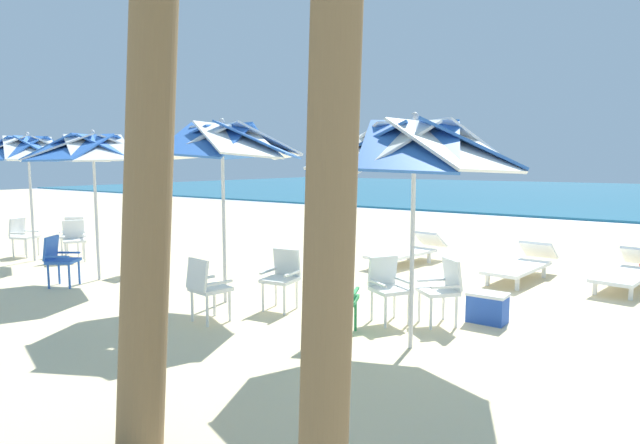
{
  "coord_description": "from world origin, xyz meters",
  "views": [
    {
      "loc": [
        3.07,
        -8.53,
        2.12
      ],
      "look_at": [
        -2.71,
        -0.6,
        1.0
      ],
      "focal_mm": 29.79,
      "sensor_mm": 36.0,
      "label": 1
    }
  ],
  "objects_px": {
    "plastic_chair_2": "(338,296)",
    "plastic_chair_7": "(22,234)",
    "beach_umbrella_3": "(28,150)",
    "sun_lounger_1": "(521,264)",
    "plastic_chair_4": "(282,275)",
    "palm_tree_1": "(146,26)",
    "plastic_chair_8": "(73,233)",
    "beach_umbrella_2": "(93,149)",
    "plastic_chair_6": "(59,258)",
    "sun_lounger_0": "(628,272)",
    "sun_lounger_2": "(407,251)",
    "plastic_chair_0": "(388,285)",
    "plastic_chair_5": "(142,247)",
    "plastic_chair_1": "(443,287)",
    "plastic_chair_3": "(206,286)",
    "beach_umbrella_0": "(414,148)",
    "plastic_chair_9": "(74,238)",
    "beach_umbrella_1": "(222,143)",
    "cooler_box": "(487,307)"
  },
  "relations": [
    {
      "from": "beach_umbrella_3",
      "to": "palm_tree_1",
      "type": "bearing_deg",
      "value": -20.07
    },
    {
      "from": "beach_umbrella_3",
      "to": "sun_lounger_0",
      "type": "distance_m",
      "value": 11.77
    },
    {
      "from": "plastic_chair_2",
      "to": "palm_tree_1",
      "type": "height_order",
      "value": "palm_tree_1"
    },
    {
      "from": "plastic_chair_5",
      "to": "cooler_box",
      "type": "height_order",
      "value": "plastic_chair_5"
    },
    {
      "from": "beach_umbrella_2",
      "to": "plastic_chair_9",
      "type": "xyz_separation_m",
      "value": [
        -2.16,
        0.75,
        -1.84
      ]
    },
    {
      "from": "beach_umbrella_3",
      "to": "sun_lounger_1",
      "type": "relative_size",
      "value": 1.25
    },
    {
      "from": "beach_umbrella_2",
      "to": "plastic_chair_6",
      "type": "distance_m",
      "value": 1.96
    },
    {
      "from": "plastic_chair_1",
      "to": "plastic_chair_2",
      "type": "xyz_separation_m",
      "value": [
        -0.83,
        -1.19,
        0.0
      ]
    },
    {
      "from": "plastic_chair_3",
      "to": "beach_umbrella_2",
      "type": "bearing_deg",
      "value": 170.37
    },
    {
      "from": "beach_umbrella_1",
      "to": "plastic_chair_8",
      "type": "height_order",
      "value": "beach_umbrella_1"
    },
    {
      "from": "plastic_chair_1",
      "to": "plastic_chair_5",
      "type": "distance_m",
      "value": 5.92
    },
    {
      "from": "plastic_chair_4",
      "to": "beach_umbrella_2",
      "type": "bearing_deg",
      "value": -172.75
    },
    {
      "from": "plastic_chair_6",
      "to": "sun_lounger_2",
      "type": "height_order",
      "value": "plastic_chair_6"
    },
    {
      "from": "plastic_chair_8",
      "to": "sun_lounger_0",
      "type": "height_order",
      "value": "plastic_chair_8"
    },
    {
      "from": "plastic_chair_8",
      "to": "plastic_chair_0",
      "type": "bearing_deg",
      "value": -1.74
    },
    {
      "from": "plastic_chair_8",
      "to": "sun_lounger_0",
      "type": "relative_size",
      "value": 0.39
    },
    {
      "from": "beach_umbrella_0",
      "to": "plastic_chair_9",
      "type": "relative_size",
      "value": 3.07
    },
    {
      "from": "plastic_chair_4",
      "to": "sun_lounger_1",
      "type": "relative_size",
      "value": 0.39
    },
    {
      "from": "beach_umbrella_1",
      "to": "palm_tree_1",
      "type": "distance_m",
      "value": 3.97
    },
    {
      "from": "plastic_chair_2",
      "to": "plastic_chair_8",
      "type": "distance_m",
      "value": 8.13
    },
    {
      "from": "plastic_chair_7",
      "to": "plastic_chair_8",
      "type": "xyz_separation_m",
      "value": [
        0.76,
        0.76,
        0.0
      ]
    },
    {
      "from": "plastic_chair_5",
      "to": "plastic_chair_6",
      "type": "xyz_separation_m",
      "value": [
        -0.22,
        -1.5,
        0.0
      ]
    },
    {
      "from": "sun_lounger_1",
      "to": "sun_lounger_2",
      "type": "xyz_separation_m",
      "value": [
        -2.33,
        0.1,
        0.0
      ]
    },
    {
      "from": "plastic_chair_8",
      "to": "palm_tree_1",
      "type": "xyz_separation_m",
      "value": [
        8.24,
        -3.9,
        2.59
      ]
    },
    {
      "from": "beach_umbrella_2",
      "to": "beach_umbrella_3",
      "type": "xyz_separation_m",
      "value": [
        -2.83,
        0.23,
        0.03
      ]
    },
    {
      "from": "plastic_chair_6",
      "to": "sun_lounger_0",
      "type": "xyz_separation_m",
      "value": [
        7.85,
        5.56,
        -0.22
      ]
    },
    {
      "from": "beach_umbrella_2",
      "to": "plastic_chair_5",
      "type": "relative_size",
      "value": 3.09
    },
    {
      "from": "sun_lounger_2",
      "to": "plastic_chair_4",
      "type": "bearing_deg",
      "value": -88.88
    },
    {
      "from": "plastic_chair_8",
      "to": "plastic_chair_6",
      "type": "bearing_deg",
      "value": -32.9
    },
    {
      "from": "plastic_chair_1",
      "to": "plastic_chair_8",
      "type": "distance_m",
      "value": 8.88
    },
    {
      "from": "plastic_chair_2",
      "to": "sun_lounger_0",
      "type": "height_order",
      "value": "plastic_chair_2"
    },
    {
      "from": "plastic_chair_9",
      "to": "sun_lounger_0",
      "type": "height_order",
      "value": "plastic_chair_9"
    },
    {
      "from": "plastic_chair_1",
      "to": "plastic_chair_3",
      "type": "xyz_separation_m",
      "value": [
        -2.55,
        -1.76,
        0.0
      ]
    },
    {
      "from": "beach_umbrella_2",
      "to": "beach_umbrella_3",
      "type": "bearing_deg",
      "value": 175.4
    },
    {
      "from": "beach_umbrella_0",
      "to": "sun_lounger_0",
      "type": "bearing_deg",
      "value": 70.92
    },
    {
      "from": "plastic_chair_5",
      "to": "sun_lounger_0",
      "type": "relative_size",
      "value": 0.39
    },
    {
      "from": "sun_lounger_1",
      "to": "sun_lounger_2",
      "type": "bearing_deg",
      "value": 177.53
    },
    {
      "from": "beach_umbrella_0",
      "to": "sun_lounger_1",
      "type": "xyz_separation_m",
      "value": [
        0.02,
        4.38,
        -1.98
      ]
    },
    {
      "from": "beach_umbrella_1",
      "to": "plastic_chair_6",
      "type": "xyz_separation_m",
      "value": [
        -3.04,
        -0.93,
        -1.9
      ]
    },
    {
      "from": "plastic_chair_0",
      "to": "plastic_chair_5",
      "type": "xyz_separation_m",
      "value": [
        -5.27,
        -0.04,
        0.0
      ]
    },
    {
      "from": "sun_lounger_2",
      "to": "palm_tree_1",
      "type": "relative_size",
      "value": 0.44
    },
    {
      "from": "plastic_chair_8",
      "to": "sun_lounger_1",
      "type": "relative_size",
      "value": 0.39
    },
    {
      "from": "plastic_chair_2",
      "to": "plastic_chair_7",
      "type": "height_order",
      "value": "same"
    },
    {
      "from": "plastic_chair_0",
      "to": "cooler_box",
      "type": "xyz_separation_m",
      "value": [
        1.1,
        0.74,
        -0.3
      ]
    },
    {
      "from": "plastic_chair_9",
      "to": "sun_lounger_0",
      "type": "xyz_separation_m",
      "value": [
        9.93,
        4.13,
        -0.22
      ]
    },
    {
      "from": "beach_umbrella_2",
      "to": "plastic_chair_7",
      "type": "height_order",
      "value": "beach_umbrella_2"
    },
    {
      "from": "beach_umbrella_3",
      "to": "plastic_chair_7",
      "type": "xyz_separation_m",
      "value": [
        -0.75,
        0.12,
        -1.87
      ]
    },
    {
      "from": "plastic_chair_7",
      "to": "palm_tree_1",
      "type": "bearing_deg",
      "value": -19.19
    },
    {
      "from": "palm_tree_1",
      "to": "beach_umbrella_3",
      "type": "bearing_deg",
      "value": 159.93
    },
    {
      "from": "plastic_chair_4",
      "to": "sun_lounger_1",
      "type": "height_order",
      "value": "plastic_chair_4"
    }
  ]
}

